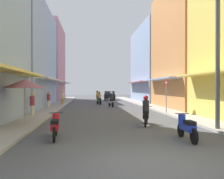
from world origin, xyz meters
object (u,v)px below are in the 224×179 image
(motorbike_black, at_px, (146,112))
(motorbike_silver, at_px, (111,100))
(motorbike_blue, at_px, (186,127))
(motorbike_orange, at_px, (97,97))
(parked_car, at_px, (109,95))
(street_sign_no_entry, at_px, (166,91))
(pedestrian_crossing, at_px, (49,98))
(utility_pole, at_px, (218,52))
(motorbike_red, at_px, (55,126))
(pedestrian_far, at_px, (62,96))
(pedestrian_midway, at_px, (32,102))
(motorbike_green, at_px, (99,99))
(vendor_umbrella, at_px, (25,84))

(motorbike_black, bearing_deg, motorbike_silver, 93.20)
(motorbike_blue, relative_size, motorbike_orange, 1.00)
(parked_car, distance_m, street_sign_no_entry, 21.63)
(motorbike_silver, relative_size, motorbike_black, 1.03)
(motorbike_silver, height_order, pedestrian_crossing, pedestrian_crossing)
(utility_pole, bearing_deg, street_sign_no_entry, 90.85)
(motorbike_red, distance_m, pedestrian_far, 18.36)
(motorbike_silver, height_order, motorbike_red, motorbike_silver)
(motorbike_silver, xyz_separation_m, motorbike_black, (0.68, -12.14, 0.00))
(parked_car, bearing_deg, motorbike_silver, -94.43)
(motorbike_red, bearing_deg, pedestrian_midway, 109.30)
(parked_car, xyz_separation_m, pedestrian_far, (-6.43, -10.79, 0.24))
(pedestrian_crossing, bearing_deg, pedestrian_midway, -89.52)
(pedestrian_crossing, bearing_deg, parked_car, 63.53)
(pedestrian_far, relative_size, street_sign_no_entry, 0.66)
(motorbike_silver, xyz_separation_m, parked_car, (1.09, 14.08, 0.04))
(motorbike_blue, distance_m, utility_pole, 4.08)
(motorbike_green, xyz_separation_m, street_sign_no_entry, (4.49, -10.58, 1.01))
(pedestrian_midway, relative_size, vendor_umbrella, 0.72)
(vendor_umbrella, distance_m, street_sign_no_entry, 10.06)
(motorbike_silver, bearing_deg, pedestrian_midway, -128.87)
(pedestrian_far, relative_size, utility_pole, 0.25)
(motorbike_silver, relative_size, motorbike_red, 0.99)
(parked_car, bearing_deg, motorbike_green, -101.40)
(motorbike_red, bearing_deg, pedestrian_far, 95.36)
(motorbike_orange, bearing_deg, street_sign_no_entry, -74.10)
(pedestrian_midway, xyz_separation_m, vendor_umbrella, (0.64, -4.37, 1.20))
(motorbike_silver, distance_m, street_sign_no_entry, 8.20)
(motorbike_silver, xyz_separation_m, pedestrian_crossing, (-6.24, -0.63, 0.24))
(motorbike_blue, distance_m, motorbike_silver, 15.81)
(motorbike_blue, bearing_deg, motorbike_silver, 94.80)
(pedestrian_far, distance_m, pedestrian_crossing, 4.03)
(motorbike_orange, height_order, pedestrian_far, pedestrian_far)
(motorbike_green, distance_m, pedestrian_crossing, 6.39)
(utility_pole, bearing_deg, motorbike_orange, 101.52)
(utility_pole, bearing_deg, pedestrian_midway, 146.12)
(pedestrian_far, bearing_deg, vendor_umbrella, -90.76)
(motorbike_blue, height_order, street_sign_no_entry, street_sign_no_entry)
(pedestrian_far, distance_m, street_sign_no_entry, 13.82)
(motorbike_orange, distance_m, utility_pole, 23.11)
(motorbike_blue, height_order, vendor_umbrella, vendor_umbrella)
(utility_pole, distance_m, street_sign_no_entry, 6.99)
(street_sign_no_entry, bearing_deg, motorbike_blue, -103.83)
(vendor_umbrella, bearing_deg, pedestrian_midway, 98.34)
(pedestrian_far, bearing_deg, motorbike_green, -1.67)
(parked_car, bearing_deg, motorbike_red, -99.21)
(pedestrian_midway, height_order, utility_pole, utility_pole)
(pedestrian_midway, bearing_deg, motorbike_orange, 72.38)
(motorbike_black, height_order, pedestrian_crossing, pedestrian_crossing)
(parked_car, distance_m, pedestrian_midway, 22.93)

